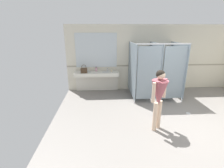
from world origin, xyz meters
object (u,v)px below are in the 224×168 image
object	(u,v)px
person_standing	(159,93)
handbag	(84,70)
paper_cup	(112,71)
soap_dispenser	(96,69)

from	to	relation	value
person_standing	handbag	world-z (taller)	person_standing
handbag	paper_cup	bearing A→B (deg)	4.30
soap_dispenser	paper_cup	world-z (taller)	soap_dispenser
soap_dispenser	paper_cup	bearing A→B (deg)	-18.55
handbag	person_standing	bearing A→B (deg)	-51.97
person_standing	handbag	xyz separation A→B (m)	(-2.11, 2.70, -0.03)
person_standing	paper_cup	bearing A→B (deg)	109.94
handbag	paper_cup	size ratio (longest dim) A/B	3.73
handbag	paper_cup	xyz separation A→B (m)	(1.10, 0.08, -0.07)
handbag	paper_cup	world-z (taller)	handbag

